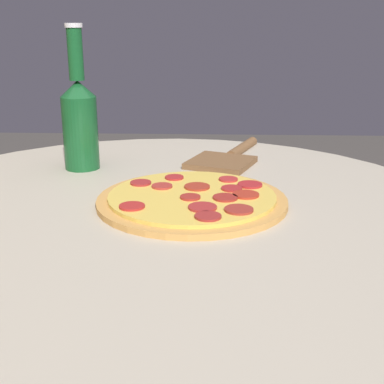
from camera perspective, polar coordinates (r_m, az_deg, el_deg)
name	(u,v)px	position (r m, az deg, el deg)	size (l,w,h in m)	color
table	(161,316)	(0.94, -3.30, -13.10)	(1.01, 1.01, 0.73)	#B2A893
pizza	(193,199)	(0.87, 0.07, -0.76)	(0.31, 0.31, 0.02)	#C68E47
beer_bottle	(80,118)	(1.07, -11.90, 7.70)	(0.07, 0.07, 0.28)	#144C23
pizza_paddle	(228,158)	(1.13, 3.83, 3.65)	(0.28, 0.17, 0.02)	brown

